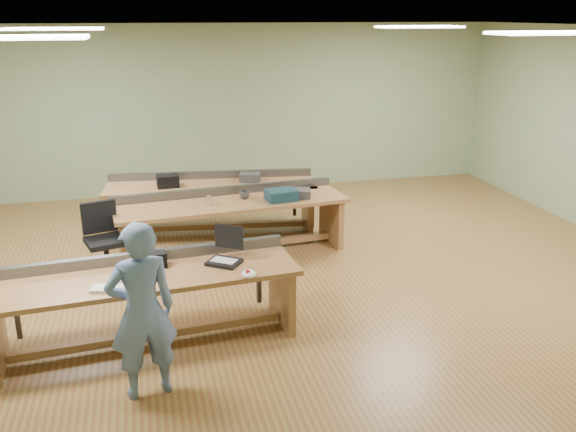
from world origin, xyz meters
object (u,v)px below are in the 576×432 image
at_px(mug, 245,195).
at_px(person, 142,311).
at_px(laptop_base, 224,262).
at_px(task_chair, 105,251).
at_px(workbench_front, 147,292).
at_px(camera_bag, 155,260).
at_px(workbench_back, 212,196).
at_px(workbench_mid, 232,214).
at_px(parts_bin_teal, 281,195).
at_px(parts_bin_grey, 295,193).
at_px(drinks_can, 209,200).

bearing_deg(mug, person, -114.14).
height_order(laptop_base, task_chair, task_chair).
xyz_separation_m(workbench_front, camera_bag, (0.10, 0.14, 0.27)).
distance_m(workbench_front, workbench_back, 3.29).
height_order(workbench_mid, laptop_base, workbench_mid).
distance_m(camera_bag, mug, 2.48).
bearing_deg(workbench_front, person, -98.20).
xyz_separation_m(workbench_front, workbench_mid, (1.17, 2.21, 0.00)).
bearing_deg(parts_bin_teal, camera_bag, -131.84).
height_order(workbench_mid, parts_bin_grey, parts_bin_grey).
height_order(laptop_base, parts_bin_grey, parts_bin_grey).
relative_size(workbench_front, camera_bag, 13.31).
relative_size(person, task_chair, 1.67).
bearing_deg(workbench_front, parts_bin_teal, 43.41).
distance_m(person, mug, 3.46).
relative_size(workbench_back, drinks_can, 25.83).
bearing_deg(task_chair, workbench_front, -90.70).
distance_m(workbench_back, person, 4.16).
bearing_deg(workbench_front, laptop_base, -0.24).
relative_size(workbench_mid, workbench_back, 1.01).
relative_size(laptop_base, mug, 2.33).
height_order(workbench_front, drinks_can, drinks_can).
distance_m(camera_bag, parts_bin_teal, 2.62).
bearing_deg(workbench_back, mug, -60.53).
distance_m(workbench_front, laptop_base, 0.81).
bearing_deg(workbench_mid, laptop_base, -105.84).
height_order(parts_bin_teal, parts_bin_grey, parts_bin_teal).
distance_m(camera_bag, parts_bin_grey, 2.83).
relative_size(workbench_mid, task_chair, 3.35).
bearing_deg(drinks_can, task_chair, -165.78).
bearing_deg(parts_bin_grey, person, -124.57).
height_order(person, camera_bag, person).
distance_m(workbench_back, task_chair, 2.04).
bearing_deg(workbench_mid, workbench_front, -123.33).
relative_size(workbench_mid, person, 2.01).
height_order(task_chair, drinks_can, task_chair).
height_order(laptop_base, mug, mug).
relative_size(parts_bin_grey, mug, 3.02).
height_order(workbench_mid, drinks_can, drinks_can).
bearing_deg(workbench_front, workbench_mid, 56.84).
distance_m(person, parts_bin_teal, 3.52).
bearing_deg(parts_bin_grey, camera_bag, -134.02).
distance_m(workbench_front, parts_bin_grey, 3.01).
xyz_separation_m(mug, drinks_can, (-0.51, -0.16, 0.01)).
height_order(workbench_mid, person, person).
bearing_deg(parts_bin_teal, person, -122.40).
bearing_deg(workbench_back, parts_bin_teal, -44.58).
relative_size(workbench_mid, camera_bag, 14.02).
relative_size(person, parts_bin_grey, 3.88).
height_order(workbench_front, workbench_back, same).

